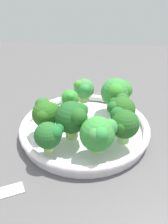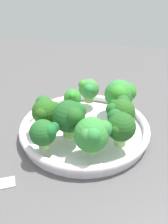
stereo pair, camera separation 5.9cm
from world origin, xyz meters
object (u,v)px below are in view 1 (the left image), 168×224
Objects in this scene: broccoli_floret_6 at (49,135)px; broccoli_floret_8 at (84,89)px; bowl at (84,129)px; broccoli_floret_2 at (117,92)px; broccoli_floret_0 at (73,117)px; broccoli_floret_3 at (121,109)px; broccoli_floret_4 at (46,113)px; broccoli_floret_1 at (124,124)px; broccoli_floret_7 at (98,134)px; broccoli_floret_5 at (70,99)px.

broccoli_floret_8 is at bearing -13.71° from broccoli_floret_6.
bowl is 3.74× the size of broccoli_floret_2.
broccoli_floret_0 is 1.11× the size of broccoli_floret_3.
broccoli_floret_6 is at bearing 149.44° from bowl.
broccoli_floret_2 is at bearing -56.27° from broccoli_floret_4.
broccoli_floret_3 is 13.35cm from broccoli_floret_8.
broccoli_floret_3 reaches higher than broccoli_floret_8.
broccoli_floret_0 is 9.83cm from broccoli_floret_1.
bowl is 12.11cm from broccoli_floret_6.
broccoli_floret_7 is (-3.43, 4.70, -0.14)cm from broccoli_floret_1.
broccoli_floret_6 is 1.03× the size of broccoli_floret_8.
bowl is 3.64× the size of broccoli_floret_0.
broccoli_floret_0 reaches higher than broccoli_floret_5.
bowl is 7.92cm from broccoli_floret_0.
broccoli_floret_2 is 21.23cm from broccoli_floret_6.
bowl is 7.58cm from broccoli_floret_5.
broccoli_floret_0 is 1.12× the size of broccoli_floret_1.
broccoli_floret_8 is at bearing 73.30° from broccoli_floret_2.
bowl is 11.31cm from broccoli_floret_1.
broccoli_floret_6 reaches higher than broccoli_floret_8.
broccoli_floret_1 is 14.29cm from broccoli_floret_6.
broccoli_floret_3 is at bearing -55.35° from broccoli_floret_6.
broccoli_floret_7 is at bearing -130.08° from broccoli_floret_0.
broccoli_floret_5 is (6.84, -4.11, -0.22)cm from broccoli_floret_4.
broccoli_floret_3 is (4.43, -9.43, -0.37)cm from broccoli_floret_0.
broccoli_floret_1 is at bearing -149.75° from broccoli_floret_8.
bowl is 9.66cm from broccoli_floret_3.
broccoli_floret_6 is at bearing 171.64° from broccoli_floret_5.
broccoli_floret_1 reaches higher than broccoli_floret_6.
broccoli_floret_3 is 9.74cm from broccoli_floret_7.
broccoli_floret_1 is 1.16× the size of broccoli_floret_6.
broccoli_floret_3 is at bearing -26.55° from broccoli_floret_7.
broccoli_floret_2 reaches higher than broccoli_floret_8.
broccoli_floret_2 is at bearing -106.70° from broccoli_floret_8.
broccoli_floret_6 is (-16.97, 12.73, -0.72)cm from broccoli_floret_2.
broccoli_floret_5 reaches higher than bowl.
broccoli_floret_2 is 7.76cm from broccoli_floret_3.
broccoli_floret_8 is at bearing 12.82° from broccoli_floret_7.
broccoli_floret_4 is at bearing 151.05° from broccoli_floret_8.
broccoli_floret_0 is 1.30× the size of broccoli_floret_6.
broccoli_floret_8 is (2.40, 8.01, -0.83)cm from broccoli_floret_2.
broccoli_floret_7 is at bearing -159.30° from bowl.
broccoli_floret_4 is at bearing 59.39° from broccoli_floret_7.
broccoli_floret_5 is at bearing 27.49° from broccoli_floret_7.
broccoli_floret_6 is (-9.24, 13.37, -0.83)cm from broccoli_floret_3.
broccoli_floret_5 is at bearing 49.51° from broccoli_floret_1.
broccoli_floret_1 is at bearing -101.22° from broccoli_floret_4.
broccoli_floret_6 is (-13.92, 2.05, -0.08)cm from broccoli_floret_5.
bowl is at bearing 87.93° from broccoli_floret_3.
broccoli_floret_0 is 1.10× the size of broccoli_floret_7.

